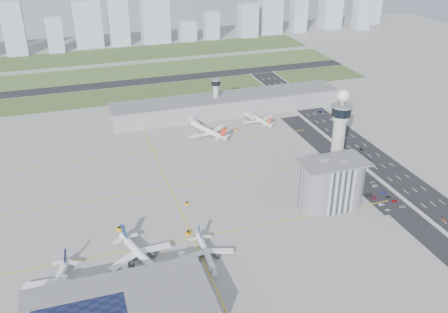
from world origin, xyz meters
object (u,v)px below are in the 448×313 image
object	(u,v)px
jet_bridge_far_0	(191,121)
car_lot_5	(357,184)
tug_1	(119,229)
car_lot_8	(388,197)
airplane_far_a	(208,128)
car_lot_7	(395,201)
tug_2	(188,233)
secondary_tower	(216,93)
car_hw_4	(282,93)
jet_bridge_near_2	(184,273)
car_lot_9	(384,192)
car_hw_1	(361,149)
tug_5	(236,130)
car_lot_0	(388,210)
airplane_near_a	(55,281)
car_lot_1	(382,204)
car_hw_0	(444,220)
car_lot_3	(369,195)
car_lot_4	(361,188)
airplane_near_c	(207,251)
car_lot_6	(402,206)
airplane_far_b	(258,117)
tug_0	(115,269)
jet_bridge_far_1	(245,114)
control_tower	(339,132)
car_lot_10	(375,186)
jet_bridge_near_0	(61,299)
car_lot_2	(374,198)
airplane_near_b	(141,251)
car_hw_2	(320,112)
tug_4	(225,129)
jet_bridge_near_1	(124,285)
tug_3	(187,203)
admin_building	(332,184)

from	to	relation	value
jet_bridge_far_0	car_lot_5	size ratio (longest dim) A/B	3.63
tug_1	car_lot_8	bearing A→B (deg)	-53.98
airplane_far_a	car_lot_7	world-z (taller)	airplane_far_a
jet_bridge_far_0	tug_2	xyz separation A→B (m)	(-43.43, -157.13, -1.84)
secondary_tower	car_hw_4	distance (m)	85.91
jet_bridge_near_2	car_lot_9	distance (m)	151.34
car_lot_5	car_hw_1	distance (m)	56.33
tug_5	car_lot_0	bearing A→B (deg)	-101.63
airplane_near_a	jet_bridge_near_2	world-z (taller)	airplane_near_a
secondary_tower	car_hw_4	world-z (taller)	secondary_tower
car_lot_1	car_hw_0	size ratio (longest dim) A/B	1.06
car_lot_3	car_lot_4	distance (m)	10.04
airplane_near_c	car_lot_9	size ratio (longest dim) A/B	10.25
airplane_far_a	car_lot_9	bearing A→B (deg)	-169.84
car_lot_4	car_lot_6	distance (m)	31.02
airplane_far_b	tug_0	bearing A→B (deg)	126.00
jet_bridge_far_1	car_lot_6	size ratio (longest dim) A/B	3.17
control_tower	car_lot_10	xyz separation A→B (m)	(20.31, -19.52, -34.39)
car_lot_6	car_lot_9	bearing A→B (deg)	13.15
jet_bridge_near_0	airplane_far_b	bearing A→B (deg)	-33.80
car_lot_10	tug_0	bearing A→B (deg)	97.90
jet_bridge_near_2	car_lot_8	world-z (taller)	jet_bridge_near_2
car_lot_4	car_hw_1	size ratio (longest dim) A/B	0.89
car_lot_2	tug_0	bearing A→B (deg)	88.55
secondary_tower	car_lot_7	xyz separation A→B (m)	(63.41, -181.95, -18.20)
car_lot_5	jet_bridge_far_1	bearing A→B (deg)	18.26
control_tower	airplane_far_b	world-z (taller)	control_tower
airplane_near_b	tug_2	bearing A→B (deg)	98.67
jet_bridge_far_1	car_hw_2	size ratio (longest dim) A/B	3.41
car_lot_4	car_hw_2	distance (m)	137.81
jet_bridge_far_1	car_lot_6	xyz separation A→B (m)	(41.98, -171.26, -2.24)
car_lot_2	car_lot_6	bearing A→B (deg)	-150.67
jet_bridge_near_0	tug_4	size ratio (longest dim) A/B	4.00
airplane_far_a	jet_bridge_near_1	size ratio (longest dim) A/B	3.16
tug_3	car_lot_2	size ratio (longest dim) A/B	0.73
admin_building	tug_3	xyz separation A→B (m)	(-86.34, 28.20, -14.44)
car_lot_0	airplane_near_a	bearing A→B (deg)	94.58
tug_5	tug_2	bearing A→B (deg)	-150.30
secondary_tower	car_lot_6	xyz separation A→B (m)	(63.98, -189.26, -18.19)
jet_bridge_near_2	airplane_near_c	bearing A→B (deg)	-44.86
car_lot_4	car_lot_9	size ratio (longest dim) A/B	0.95
jet_bridge_near_1	car_hw_0	distance (m)	191.65
jet_bridge_near_0	jet_bridge_far_0	world-z (taller)	same
car_lot_9	car_hw_2	distance (m)	145.14
tug_1	car_hw_2	size ratio (longest dim) A/B	0.88
jet_bridge_near_0	tug_2	xyz separation A→B (m)	(71.57, 35.87, -1.84)
secondary_tower	admin_building	distance (m)	173.43
jet_bridge_near_0	tug_4	xyz separation A→B (m)	(138.12, 171.00, -1.83)
jet_bridge_near_2	tug_4	bearing A→B (deg)	-14.55
tug_5	car_lot_6	world-z (taller)	tug_5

